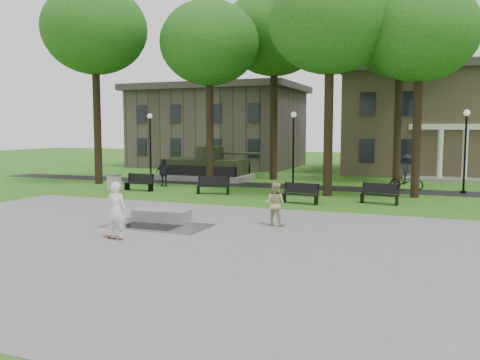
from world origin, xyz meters
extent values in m
plane|color=#1C5B15|center=(0.00, 0.00, 0.00)|extent=(120.00, 120.00, 0.00)
cube|color=gray|center=(0.00, -5.00, 0.01)|extent=(22.00, 16.00, 0.02)
cube|color=black|center=(0.00, 12.00, 0.01)|extent=(44.00, 2.60, 0.01)
cube|color=#9E8460|center=(10.00, 26.00, 4.00)|extent=(16.00, 11.00, 8.00)
cube|color=#38332D|center=(10.00, 26.00, 8.30)|extent=(17.00, 12.00, 0.60)
cube|color=silver|center=(10.00, 20.50, 3.80)|extent=(6.00, 0.30, 0.40)
cube|color=#4C443D|center=(-11.00, 26.50, 3.60)|extent=(15.00, 10.00, 7.20)
cylinder|color=black|center=(-12.00, 9.00, 4.48)|extent=(0.52, 0.52, 8.96)
ellipsoid|color=#1C5213|center=(-12.00, 9.00, 10.08)|extent=(6.80, 6.80, 5.78)
cylinder|color=black|center=(-4.50, 10.50, 4.00)|extent=(0.48, 0.48, 8.00)
ellipsoid|color=#1C5213|center=(-4.50, 10.50, 9.00)|extent=(6.20, 6.20, 5.27)
cylinder|color=black|center=(3.50, 8.50, 4.16)|extent=(0.50, 0.50, 8.32)
ellipsoid|color=#1C5213|center=(3.50, 8.50, 9.36)|extent=(6.60, 6.60, 5.61)
cylinder|color=black|center=(8.00, 9.50, 3.84)|extent=(0.46, 0.46, 7.68)
ellipsoid|color=#1C5213|center=(8.00, 9.50, 8.64)|extent=(6.00, 6.00, 5.10)
cylinder|color=black|center=(-2.00, 16.00, 4.64)|extent=(0.54, 0.54, 9.28)
ellipsoid|color=#1C5213|center=(-2.00, 16.00, 10.44)|extent=(7.20, 7.20, 6.12)
cylinder|color=black|center=(6.50, 16.50, 4.32)|extent=(0.50, 0.50, 8.64)
ellipsoid|color=#1C5213|center=(6.50, 16.50, 9.72)|extent=(6.40, 6.40, 5.44)
cylinder|color=black|center=(-10.00, 12.30, 2.20)|extent=(0.12, 0.12, 4.40)
sphere|color=silver|center=(-10.00, 12.30, 4.55)|extent=(0.36, 0.36, 0.36)
cylinder|color=black|center=(-10.00, 12.30, 0.08)|extent=(0.32, 0.32, 0.16)
cylinder|color=black|center=(0.50, 12.30, 2.20)|extent=(0.12, 0.12, 4.40)
sphere|color=silver|center=(0.50, 12.30, 4.55)|extent=(0.36, 0.36, 0.36)
cylinder|color=black|center=(0.50, 12.30, 0.08)|extent=(0.32, 0.32, 0.16)
cylinder|color=black|center=(10.50, 12.30, 2.20)|extent=(0.12, 0.12, 4.40)
sphere|color=silver|center=(10.50, 12.30, 4.55)|extent=(0.36, 0.36, 0.36)
cylinder|color=black|center=(10.50, 12.30, 0.08)|extent=(0.32, 0.32, 0.16)
cube|color=gray|center=(-6.50, 14.00, 0.20)|extent=(6.50, 3.40, 0.40)
cube|color=#282E18|center=(-6.50, 14.00, 0.95)|extent=(5.80, 2.80, 1.10)
cube|color=black|center=(-6.50, 12.65, 0.75)|extent=(5.80, 0.35, 0.70)
cube|color=black|center=(-6.50, 15.35, 0.75)|extent=(5.80, 0.35, 0.70)
cylinder|color=#282E18|center=(-6.20, 14.00, 1.95)|extent=(2.10, 2.10, 0.90)
cylinder|color=#282E18|center=(-3.90, 14.00, 1.95)|extent=(3.20, 0.18, 0.18)
cube|color=black|center=(-0.85, -2.75, 0.02)|extent=(2.20, 1.20, 0.00)
cube|color=gray|center=(-1.01, -1.60, 0.24)|extent=(2.27, 1.17, 0.45)
cube|color=brown|center=(-0.83, -5.07, 0.06)|extent=(0.80, 0.34, 0.07)
imported|color=white|center=(-0.73, -5.02, 0.98)|extent=(0.72, 0.50, 1.92)
imported|color=tan|center=(3.45, -0.85, 0.84)|extent=(0.85, 0.69, 1.64)
imported|color=black|center=(-7.21, 9.30, 0.87)|extent=(1.09, 0.64, 1.74)
imported|color=black|center=(7.38, 12.72, 0.51)|extent=(2.02, 0.91, 1.03)
imported|color=#1F222A|center=(7.38, 12.72, 1.31)|extent=(0.76, 1.17, 1.71)
cube|color=black|center=(-7.37, 6.64, 0.45)|extent=(1.82, 0.56, 0.05)
cube|color=black|center=(-7.37, 6.86, 0.75)|extent=(1.81, 0.26, 0.50)
cube|color=black|center=(-8.22, 6.64, 0.23)|extent=(0.09, 0.45, 0.45)
cube|color=black|center=(-6.52, 6.64, 0.23)|extent=(0.09, 0.45, 0.45)
cube|color=black|center=(-2.60, 6.78, 0.45)|extent=(1.85, 0.80, 0.05)
cube|color=black|center=(-2.60, 7.00, 0.75)|extent=(1.79, 0.51, 0.50)
cube|color=black|center=(-3.45, 6.78, 0.23)|extent=(0.15, 0.45, 0.45)
cube|color=black|center=(-1.75, 6.78, 0.23)|extent=(0.15, 0.45, 0.45)
cube|color=black|center=(2.86, 5.05, 0.45)|extent=(1.84, 0.66, 0.05)
cube|color=black|center=(2.86, 5.27, 0.75)|extent=(1.81, 0.36, 0.50)
cube|color=black|center=(2.01, 5.05, 0.23)|extent=(0.11, 0.45, 0.45)
cube|color=black|center=(3.71, 5.05, 0.23)|extent=(0.11, 0.45, 0.45)
cube|color=black|center=(6.51, 6.35, 0.45)|extent=(1.85, 0.73, 0.05)
cube|color=black|center=(6.51, 6.57, 0.75)|extent=(1.80, 0.44, 0.50)
cube|color=black|center=(5.66, 6.35, 0.23)|extent=(0.13, 0.45, 0.45)
cube|color=black|center=(7.36, 6.35, 0.23)|extent=(0.13, 0.45, 0.45)
cube|color=#B7AC97|center=(-8.85, 6.27, 0.45)|extent=(0.70, 0.70, 0.90)
cube|color=#4C4C4C|center=(-8.85, 6.27, 0.93)|extent=(0.77, 0.77, 0.06)
camera|label=1|loc=(9.16, -18.96, 3.67)|focal=38.00mm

